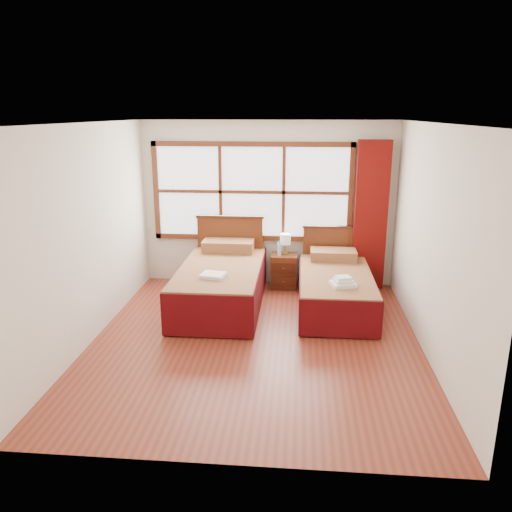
{
  "coord_description": "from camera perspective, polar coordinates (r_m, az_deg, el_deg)",
  "views": [
    {
      "loc": [
        0.5,
        -5.58,
        2.72
      ],
      "look_at": [
        -0.05,
        0.7,
        0.89
      ],
      "focal_mm": 35.0,
      "sensor_mm": 36.0,
      "label": 1
    }
  ],
  "objects": [
    {
      "name": "wall_back",
      "position": [
        7.98,
        1.37,
        5.93
      ],
      "size": [
        4.0,
        0.0,
        4.0
      ],
      "primitive_type": "plane",
      "rotation": [
        1.57,
        0.0,
        0.0
      ],
      "color": "silver",
      "rests_on": "floor"
    },
    {
      "name": "towels_left",
      "position": [
        6.65,
        -4.93,
        -2.21
      ],
      "size": [
        0.35,
        0.32,
        0.05
      ],
      "rotation": [
        0.0,
        0.0,
        -0.18
      ],
      "color": "white",
      "rests_on": "bed_left"
    },
    {
      "name": "window",
      "position": [
        7.93,
        -0.46,
        7.33
      ],
      "size": [
        3.16,
        0.06,
        1.56
      ],
      "color": "white",
      "rests_on": "wall_back"
    },
    {
      "name": "floor",
      "position": [
        6.23,
        -0.07,
        -9.69
      ],
      "size": [
        4.5,
        4.5,
        0.0
      ],
      "primitive_type": "plane",
      "color": "maroon",
      "rests_on": "ground"
    },
    {
      "name": "towels_right",
      "position": [
        6.61,
        9.94,
        -2.96
      ],
      "size": [
        0.36,
        0.34,
        0.13
      ],
      "rotation": [
        0.0,
        0.0,
        0.28
      ],
      "color": "white",
      "rests_on": "bed_right"
    },
    {
      "name": "bottle_far",
      "position": [
        7.81,
        2.71,
        0.78
      ],
      "size": [
        0.06,
        0.06,
        0.23
      ],
      "color": "silver",
      "rests_on": "nightstand"
    },
    {
      "name": "nightstand",
      "position": [
        7.97,
        3.2,
        -1.73
      ],
      "size": [
        0.41,
        0.41,
        0.54
      ],
      "color": "#5B2913",
      "rests_on": "floor"
    },
    {
      "name": "ceiling",
      "position": [
        5.61,
        -0.08,
        14.96
      ],
      "size": [
        4.5,
        4.5,
        0.0
      ],
      "primitive_type": "plane",
      "rotation": [
        3.14,
        0.0,
        0.0
      ],
      "color": "white",
      "rests_on": "wall_back"
    },
    {
      "name": "bed_right",
      "position": [
        7.22,
        9.03,
        -3.58
      ],
      "size": [
        1.02,
        2.04,
        0.99
      ],
      "color": "#401C0D",
      "rests_on": "floor"
    },
    {
      "name": "curtain",
      "position": [
        7.93,
        12.95,
        4.5
      ],
      "size": [
        0.5,
        0.16,
        2.3
      ],
      "primitive_type": "cube",
      "color": "maroon",
      "rests_on": "wall_back"
    },
    {
      "name": "wall_left",
      "position": [
        6.28,
        -18.58,
        2.26
      ],
      "size": [
        0.0,
        4.5,
        4.5
      ],
      "primitive_type": "plane",
      "rotation": [
        1.57,
        0.0,
        1.57
      ],
      "color": "silver",
      "rests_on": "floor"
    },
    {
      "name": "lamp",
      "position": [
        7.89,
        3.38,
        1.87
      ],
      "size": [
        0.17,
        0.17,
        0.32
      ],
      "color": "gold",
      "rests_on": "nightstand"
    },
    {
      "name": "bottle_near",
      "position": [
        7.85,
        2.66,
        0.86
      ],
      "size": [
        0.06,
        0.06,
        0.22
      ],
      "color": "silver",
      "rests_on": "nightstand"
    },
    {
      "name": "wall_right",
      "position": [
        5.95,
        19.48,
        1.45
      ],
      "size": [
        0.0,
        4.5,
        4.5
      ],
      "primitive_type": "plane",
      "rotation": [
        1.57,
        0.0,
        -1.57
      ],
      "color": "silver",
      "rests_on": "floor"
    },
    {
      "name": "bed_left",
      "position": [
        7.27,
        -3.94,
        -2.94
      ],
      "size": [
        1.16,
        2.25,
        1.13
      ],
      "color": "#401C0D",
      "rests_on": "floor"
    }
  ]
}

